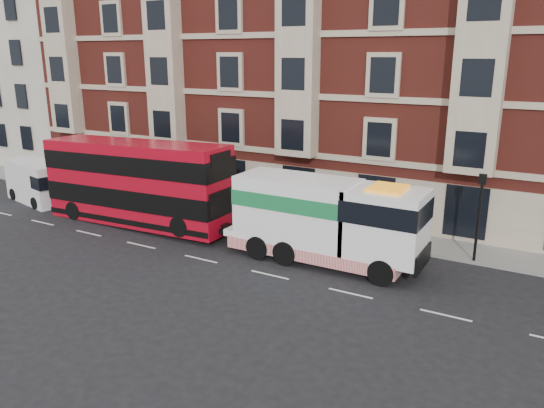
{
  "coord_description": "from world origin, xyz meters",
  "views": [
    {
      "loc": [
        15.37,
        -19.79,
        9.95
      ],
      "look_at": [
        1.84,
        4.0,
        2.14
      ],
      "focal_mm": 35.0,
      "sensor_mm": 36.0,
      "label": 1
    }
  ],
  "objects_px": {
    "double_decker_bus": "(136,182)",
    "pedestrian": "(152,188)",
    "box_van": "(37,182)",
    "tow_truck": "(323,219)"
  },
  "relations": [
    {
      "from": "double_decker_bus",
      "to": "pedestrian",
      "type": "xyz_separation_m",
      "value": [
        -2.39,
        3.88,
        -1.55
      ]
    },
    {
      "from": "box_van",
      "to": "tow_truck",
      "type": "bearing_deg",
      "value": 12.19
    },
    {
      "from": "double_decker_bus",
      "to": "pedestrian",
      "type": "distance_m",
      "value": 4.81
    },
    {
      "from": "tow_truck",
      "to": "pedestrian",
      "type": "height_order",
      "value": "tow_truck"
    },
    {
      "from": "tow_truck",
      "to": "double_decker_bus",
      "type": "bearing_deg",
      "value": -180.0
    },
    {
      "from": "double_decker_bus",
      "to": "tow_truck",
      "type": "bearing_deg",
      "value": 0.0
    },
    {
      "from": "double_decker_bus",
      "to": "box_van",
      "type": "bearing_deg",
      "value": 177.67
    },
    {
      "from": "double_decker_bus",
      "to": "tow_truck",
      "type": "distance_m",
      "value": 12.07
    },
    {
      "from": "double_decker_bus",
      "to": "tow_truck",
      "type": "relative_size",
      "value": 1.25
    },
    {
      "from": "box_van",
      "to": "pedestrian",
      "type": "xyz_separation_m",
      "value": [
        7.27,
        3.49,
        -0.28
      ]
    }
  ]
}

